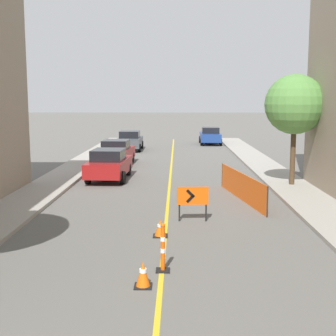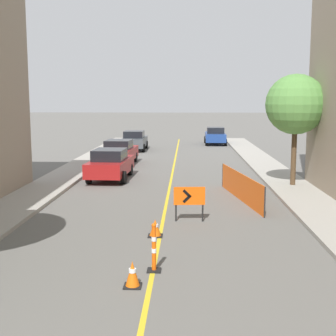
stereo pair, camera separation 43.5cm
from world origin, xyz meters
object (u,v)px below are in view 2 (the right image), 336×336
at_px(parked_car_curb_near, 110,164).
at_px(parked_car_curb_mid, 119,152).
at_px(traffic_cone_fourth, 155,228).
at_px(arrow_barricade_primary, 189,197).
at_px(parked_car_curb_far, 134,140).
at_px(traffic_cone_third, 132,274).
at_px(street_tree_right_near, 296,105).
at_px(parked_car_opposite_side, 215,136).
at_px(delineator_post_rear, 154,250).

distance_m(parked_car_curb_near, parked_car_curb_mid, 5.54).
distance_m(traffic_cone_fourth, arrow_barricade_primary, 2.15).
relative_size(arrow_barricade_primary, parked_car_curb_far, 0.28).
height_order(traffic_cone_fourth, parked_car_curb_mid, parked_car_curb_mid).
relative_size(traffic_cone_third, street_tree_right_near, 0.11).
xyz_separation_m(parked_car_curb_near, parked_car_curb_mid, (-0.33, 5.53, 0.00)).
bearing_deg(parked_car_opposite_side, street_tree_right_near, -82.67).
relative_size(parked_car_curb_near, parked_car_opposite_side, 1.01).
xyz_separation_m(traffic_cone_fourth, street_tree_right_near, (5.91, 8.13, 3.61)).
height_order(delineator_post_rear, arrow_barricade_primary, delineator_post_rear).
xyz_separation_m(traffic_cone_fourth, arrow_barricade_primary, (1.03, 1.80, 0.57)).
relative_size(parked_car_curb_mid, parked_car_curb_far, 1.02).
bearing_deg(parked_car_opposite_side, parked_car_curb_mid, -115.30).
relative_size(arrow_barricade_primary, parked_car_curb_mid, 0.27).
xyz_separation_m(traffic_cone_third, parked_car_curb_near, (-2.76, 13.90, 0.51)).
xyz_separation_m(traffic_cone_third, delineator_post_rear, (0.41, 0.96, 0.23)).
height_order(traffic_cone_third, parked_car_curb_mid, parked_car_curb_mid).
bearing_deg(parked_car_curb_near, parked_car_curb_far, 93.83).
bearing_deg(parked_car_curb_far, arrow_barricade_primary, -78.83).
distance_m(parked_car_curb_near, parked_car_curb_far, 14.09).
distance_m(traffic_cone_fourth, parked_car_curb_mid, 15.93).
xyz_separation_m(traffic_cone_third, parked_car_curb_mid, (-3.09, 19.43, 0.51)).
bearing_deg(arrow_barricade_primary, parked_car_curb_mid, 103.23).
bearing_deg(traffic_cone_fourth, arrow_barricade_primary, 60.15).
bearing_deg(traffic_cone_fourth, parked_car_curb_far, 97.86).
xyz_separation_m(traffic_cone_third, parked_car_opposite_side, (3.79, 33.33, 0.51)).
distance_m(traffic_cone_third, parked_car_curb_far, 28.16).
height_order(traffic_cone_third, delineator_post_rear, delineator_post_rear).
bearing_deg(parked_car_opposite_side, parked_car_curb_near, -107.60).
distance_m(parked_car_curb_far, parked_car_opposite_side, 8.71).
bearing_deg(delineator_post_rear, parked_car_curb_mid, 100.72).
bearing_deg(parked_car_curb_mid, traffic_cone_fourth, -75.32).
height_order(traffic_cone_fourth, arrow_barricade_primary, arrow_barricade_primary).
bearing_deg(parked_car_opposite_side, delineator_post_rear, -94.94).
xyz_separation_m(delineator_post_rear, arrow_barricade_primary, (0.87, 4.69, 0.32)).
bearing_deg(street_tree_right_near, parked_car_curb_near, 167.86).
height_order(traffic_cone_third, arrow_barricade_primary, arrow_barricade_primary).
height_order(parked_car_opposite_side, street_tree_right_near, street_tree_right_near).
xyz_separation_m(delineator_post_rear, parked_car_opposite_side, (3.39, 32.37, 0.29)).
xyz_separation_m(parked_car_curb_mid, parked_car_curb_far, (0.00, 8.56, 0.00)).
xyz_separation_m(delineator_post_rear, street_tree_right_near, (5.75, 11.02, 3.35)).
xyz_separation_m(parked_car_curb_near, parked_car_curb_far, (-0.33, 14.09, 0.00)).
xyz_separation_m(parked_car_curb_near, parked_car_opposite_side, (6.55, 19.43, 0.00)).
distance_m(traffic_cone_third, arrow_barricade_primary, 5.82).
bearing_deg(delineator_post_rear, parked_car_opposite_side, 84.03).
bearing_deg(parked_car_curb_far, delineator_post_rear, -82.51).
bearing_deg(delineator_post_rear, street_tree_right_near, 62.46).
height_order(arrow_barricade_primary, parked_car_curb_far, parked_car_curb_far).
height_order(parked_car_curb_far, parked_car_opposite_side, same).
distance_m(traffic_cone_third, parked_car_curb_near, 14.18).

